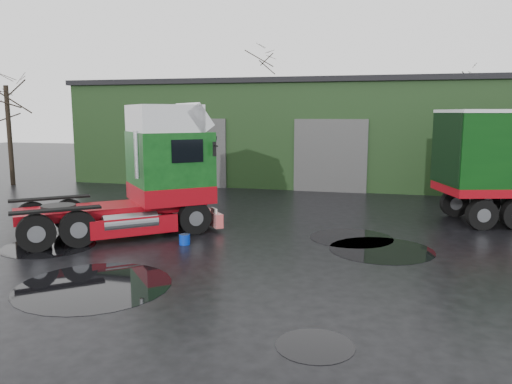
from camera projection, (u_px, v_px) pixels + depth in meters
ground at (213, 260)px, 14.79m from camera, size 100.00×100.00×0.00m
warehouse at (340, 131)px, 32.96m from camera, size 32.40×12.40×6.30m
hero_tractor at (112, 170)px, 17.61m from camera, size 7.79×7.32×4.67m
wash_bucket at (185, 239)px, 16.56m from camera, size 0.46×0.46×0.34m
tree_left at (8, 114)px, 29.73m from camera, size 4.40×4.40×8.50m
tree_back_a at (259, 108)px, 44.22m from camera, size 4.40×4.40×9.50m
tree_back_b at (450, 120)px, 40.50m from camera, size 4.40×4.40×7.50m
puddle_0 at (94, 286)px, 12.59m from camera, size 3.90×3.90×0.01m
puddle_1 at (351, 238)px, 17.44m from camera, size 2.90×2.90×0.01m
puddle_2 at (49, 246)px, 16.33m from camera, size 2.97×2.97×0.01m
puddle_3 at (315, 346)px, 9.35m from camera, size 1.50×1.50×0.01m
puddle_4 at (381, 250)px, 15.91m from camera, size 3.32×3.32×0.01m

